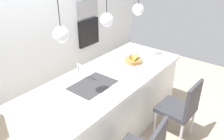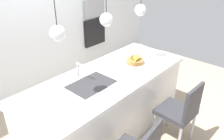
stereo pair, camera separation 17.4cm
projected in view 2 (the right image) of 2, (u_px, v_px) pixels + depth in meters
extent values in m
plane|color=tan|center=(108.00, 129.00, 3.39)|extent=(6.60, 6.60, 0.00)
cube|color=white|center=(35.00, 25.00, 3.77)|extent=(6.00, 0.10, 2.60)
cube|color=white|center=(107.00, 106.00, 3.20)|extent=(2.43, 0.91, 0.86)
cube|color=white|center=(107.00, 78.00, 2.99)|extent=(2.49, 0.97, 0.06)
cube|color=#2D2D30|center=(91.00, 84.00, 2.78)|extent=(0.56, 0.40, 0.02)
cylinder|color=silver|center=(78.00, 70.00, 2.87)|extent=(0.02, 0.02, 0.22)
cylinder|color=silver|center=(82.00, 65.00, 2.78)|extent=(0.02, 0.16, 0.02)
cylinder|color=#9E6B38|center=(135.00, 61.00, 3.32)|extent=(0.26, 0.26, 0.06)
sphere|color=red|center=(135.00, 57.00, 3.29)|extent=(0.08, 0.08, 0.08)
sphere|color=olive|center=(135.00, 58.00, 3.28)|extent=(0.08, 0.08, 0.08)
sphere|color=red|center=(134.00, 57.00, 3.29)|extent=(0.08, 0.08, 0.08)
sphere|color=orange|center=(135.00, 58.00, 3.28)|extent=(0.08, 0.08, 0.08)
ellipsoid|color=yellow|center=(137.00, 57.00, 3.25)|extent=(0.19, 0.09, 0.10)
cube|color=#9E9EA3|center=(94.00, 8.00, 4.56)|extent=(0.54, 0.08, 0.34)
cube|color=black|center=(94.00, 32.00, 4.79)|extent=(0.56, 0.08, 0.56)
cube|color=#333338|center=(176.00, 111.00, 3.02)|extent=(0.45, 0.47, 0.06)
cube|color=#333338|center=(193.00, 103.00, 2.78)|extent=(0.41, 0.06, 0.44)
cylinder|color=#B2B2B7|center=(168.00, 113.00, 3.38)|extent=(0.04, 0.04, 0.43)
cylinder|color=#B2B2B7|center=(154.00, 125.00, 3.14)|extent=(0.04, 0.04, 0.43)
cylinder|color=#B2B2B7|center=(193.00, 126.00, 3.13)|extent=(0.04, 0.04, 0.43)
cylinder|color=#B2B2B7|center=(179.00, 140.00, 2.90)|extent=(0.04, 0.04, 0.43)
sphere|color=silver|center=(58.00, 33.00, 2.17)|extent=(0.16, 0.16, 0.16)
sphere|color=silver|center=(106.00, 20.00, 2.63)|extent=(0.16, 0.16, 0.16)
sphere|color=silver|center=(140.00, 10.00, 3.09)|extent=(0.16, 0.16, 0.16)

